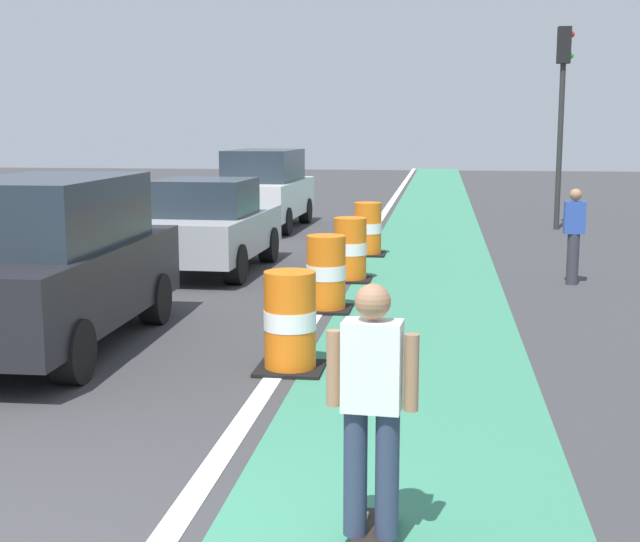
{
  "coord_description": "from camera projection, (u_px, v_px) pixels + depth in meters",
  "views": [
    {
      "loc": [
        2.61,
        -4.83,
        2.62
      ],
      "look_at": [
        1.35,
        4.38,
        1.1
      ],
      "focal_mm": 49.61,
      "sensor_mm": 36.0,
      "label": 1
    }
  ],
  "objects": [
    {
      "name": "pedestrian_crossing",
      "position": [
        574.0,
        233.0,
        14.74
      ],
      "size": [
        0.34,
        0.2,
        1.61
      ],
      "color": "#33333D",
      "rests_on": "ground"
    },
    {
      "name": "skateboarder_on_lane",
      "position": [
        372.0,
        408.0,
        5.43
      ],
      "size": [
        0.57,
        0.81,
        1.69
      ],
      "color": "black",
      "rests_on": "ground"
    },
    {
      "name": "traffic_barrel_far",
      "position": [
        368.0,
        230.0,
        18.19
      ],
      "size": [
        0.73,
        0.73,
        1.09
      ],
      "color": "orange",
      "rests_on": "ground"
    },
    {
      "name": "parked_sedan_second",
      "position": [
        208.0,
        226.0,
        16.08
      ],
      "size": [
        2.0,
        4.15,
        1.7
      ],
      "color": "#9EA0A5",
      "rests_on": "ground"
    },
    {
      "name": "bike_lane_strip",
      "position": [
        428.0,
        265.0,
        16.91
      ],
      "size": [
        2.5,
        80.0,
        0.01
      ],
      "primitive_type": "cube",
      "color": "#387F60",
      "rests_on": "ground"
    },
    {
      "name": "lane_divider_stripe",
      "position": [
        350.0,
        264.0,
        17.11
      ],
      "size": [
        0.2,
        80.0,
        0.01
      ],
      "primitive_type": "cube",
      "color": "silver",
      "rests_on": "ground"
    },
    {
      "name": "parked_suv_third",
      "position": [
        265.0,
        189.0,
        22.98
      ],
      "size": [
        2.01,
        4.65,
        2.04
      ],
      "color": "silver",
      "rests_on": "ground"
    },
    {
      "name": "traffic_light_corner",
      "position": [
        562.0,
        92.0,
        22.32
      ],
      "size": [
        0.41,
        0.32,
        5.1
      ],
      "color": "#2D2D2D",
      "rests_on": "ground"
    },
    {
      "name": "traffic_barrel_mid",
      "position": [
        326.0,
        274.0,
        12.68
      ],
      "size": [
        0.73,
        0.73,
        1.09
      ],
      "color": "orange",
      "rests_on": "ground"
    },
    {
      "name": "traffic_barrel_back",
      "position": [
        350.0,
        250.0,
        15.14
      ],
      "size": [
        0.73,
        0.73,
        1.09
      ],
      "color": "orange",
      "rests_on": "ground"
    },
    {
      "name": "parked_suv_nearest",
      "position": [
        50.0,
        262.0,
        10.45
      ],
      "size": [
        1.99,
        4.64,
        2.04
      ],
      "color": "black",
      "rests_on": "ground"
    },
    {
      "name": "traffic_barrel_front",
      "position": [
        290.0,
        322.0,
        9.54
      ],
      "size": [
        0.73,
        0.73,
        1.09
      ],
      "color": "orange",
      "rests_on": "ground"
    }
  ]
}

